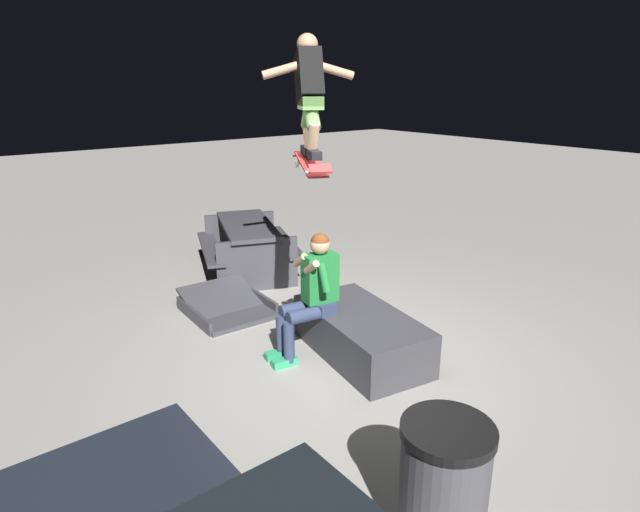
# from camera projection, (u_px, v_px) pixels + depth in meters

# --- Properties ---
(ground_plane) EXTENTS (40.00, 40.00, 0.00)m
(ground_plane) POSITION_uv_depth(u_px,v_px,m) (347.00, 357.00, 5.47)
(ground_plane) COLOR gray
(ledge_box_main) EXTENTS (1.66, 1.04, 0.47)m
(ledge_box_main) POSITION_uv_depth(u_px,v_px,m) (361.00, 334.00, 5.45)
(ledge_box_main) COLOR #38383D
(ledge_box_main) RESTS_ON ground
(person_sitting_on_ledge) EXTENTS (0.60, 0.78, 1.30)m
(person_sitting_on_ledge) POSITION_uv_depth(u_px,v_px,m) (311.00, 290.00, 5.31)
(person_sitting_on_ledge) COLOR #2D3856
(person_sitting_on_ledge) RESTS_ON ground
(skateboard) EXTENTS (1.00, 0.63, 0.15)m
(skateboard) POSITION_uv_depth(u_px,v_px,m) (311.00, 164.00, 5.14)
(skateboard) COLOR #B72D2D
(skater_airborne) EXTENTS (0.62, 0.83, 1.12)m
(skater_airborne) POSITION_uv_depth(u_px,v_px,m) (309.00, 90.00, 4.97)
(skater_airborne) COLOR black
(kicker_ramp) EXTENTS (1.12, 0.97, 0.34)m
(kicker_ramp) POSITION_uv_depth(u_px,v_px,m) (227.00, 308.00, 6.52)
(kicker_ramp) COLOR #38383D
(kicker_ramp) RESTS_ON ground
(picnic_table_back) EXTENTS (2.07, 1.87, 0.75)m
(picnic_table_back) POSITION_uv_depth(u_px,v_px,m) (248.00, 240.00, 7.78)
(picnic_table_back) COLOR #38383D
(picnic_table_back) RESTS_ON ground
(trash_bin) EXTENTS (0.55, 0.55, 0.86)m
(trash_bin) POSITION_uv_depth(u_px,v_px,m) (443.00, 488.00, 3.12)
(trash_bin) COLOR #47474C
(trash_bin) RESTS_ON ground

